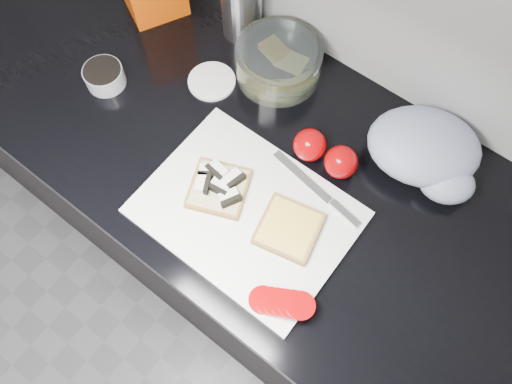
# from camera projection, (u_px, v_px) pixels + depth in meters

# --- Properties ---
(base_cabinet) EXTENTS (3.50, 0.60, 0.86)m
(base_cabinet) POSITION_uv_depth(u_px,v_px,m) (237.00, 215.00, 1.48)
(base_cabinet) COLOR black
(base_cabinet) RESTS_ON ground
(countertop) EXTENTS (3.50, 0.64, 0.04)m
(countertop) POSITION_uv_depth(u_px,v_px,m) (230.00, 137.00, 1.08)
(countertop) COLOR black
(countertop) RESTS_ON base_cabinet
(cutting_board) EXTENTS (0.40, 0.30, 0.01)m
(cutting_board) POSITION_uv_depth(u_px,v_px,m) (247.00, 212.00, 0.97)
(cutting_board) COLOR white
(cutting_board) RESTS_ON countertop
(bread_left) EXTENTS (0.15, 0.15, 0.03)m
(bread_left) POSITION_uv_depth(u_px,v_px,m) (219.00, 187.00, 0.98)
(bread_left) COLOR beige
(bread_left) RESTS_ON cutting_board
(bread_right) EXTENTS (0.14, 0.14, 0.02)m
(bread_right) POSITION_uv_depth(u_px,v_px,m) (289.00, 229.00, 0.95)
(bread_right) COLOR beige
(bread_right) RESTS_ON cutting_board
(tomato_slices) EXTENTS (0.13, 0.10, 0.03)m
(tomato_slices) POSITION_uv_depth(u_px,v_px,m) (281.00, 303.00, 0.88)
(tomato_slices) COLOR #A10306
(tomato_slices) RESTS_ON cutting_board
(knife) EXTENTS (0.22, 0.05, 0.01)m
(knife) POSITION_uv_depth(u_px,v_px,m) (326.00, 198.00, 0.98)
(knife) COLOR #B1B1B5
(knife) RESTS_ON cutting_board
(seed_tub) EXTENTS (0.09, 0.09, 0.04)m
(seed_tub) POSITION_uv_depth(u_px,v_px,m) (104.00, 76.00, 1.09)
(seed_tub) COLOR #A4AAA9
(seed_tub) RESTS_ON countertop
(tub_lid) EXTENTS (0.13, 0.13, 0.01)m
(tub_lid) POSITION_uv_depth(u_px,v_px,m) (212.00, 81.00, 1.11)
(tub_lid) COLOR white
(tub_lid) RESTS_ON countertop
(glass_bowl) EXTENTS (0.19, 0.19, 0.08)m
(glass_bowl) POSITION_uv_depth(u_px,v_px,m) (278.00, 62.00, 1.09)
(glass_bowl) COLOR silver
(glass_bowl) RESTS_ON countertop
(grocery_bag) EXTENTS (0.28, 0.26, 0.10)m
(grocery_bag) POSITION_uv_depth(u_px,v_px,m) (427.00, 151.00, 0.98)
(grocery_bag) COLOR #B2BCDB
(grocery_bag) RESTS_ON countertop
(whole_tomatoes) EXTENTS (0.14, 0.07, 0.07)m
(whole_tomatoes) POSITION_uv_depth(u_px,v_px,m) (325.00, 153.00, 1.00)
(whole_tomatoes) COLOR #A10306
(whole_tomatoes) RESTS_ON countertop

